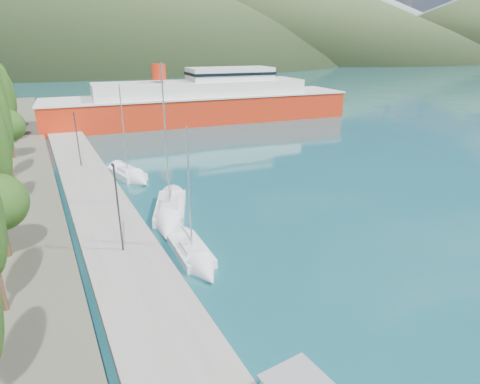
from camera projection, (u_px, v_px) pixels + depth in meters
ground at (78, 94)px, 119.90m from camera, size 1400.00×1400.00×0.00m
quay at (96, 199)px, 37.51m from camera, size 5.00×88.00×0.80m
hills_near at (154, 1)px, 355.39m from camera, size 1010.00×520.00×115.00m
tree_row at (2, 137)px, 37.79m from camera, size 3.90×61.98×10.89m
lamp_posts at (117, 205)px, 26.36m from camera, size 0.15×45.41×6.06m
sailboat_near at (199, 262)px, 26.85m from camera, size 2.39×7.07×10.04m
sailboat_mid at (169, 219)px, 33.38m from camera, size 5.79×9.75×13.67m
sailboat_far at (134, 178)px, 43.68m from camera, size 3.96×7.87×11.07m
ferry at (203, 103)px, 76.26m from camera, size 57.62×16.94×11.28m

